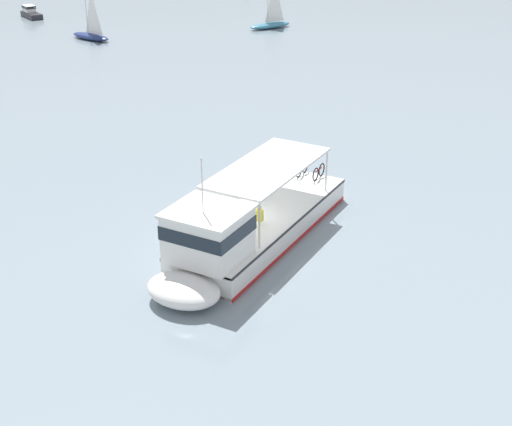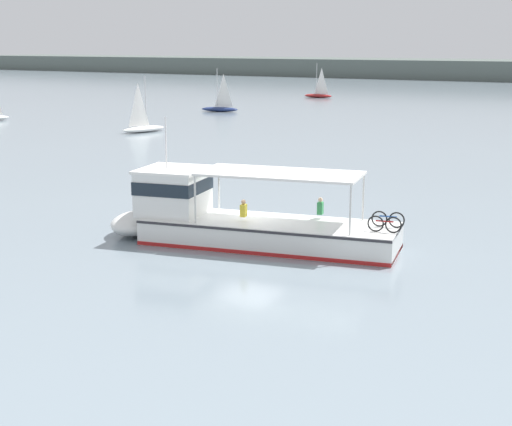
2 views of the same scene
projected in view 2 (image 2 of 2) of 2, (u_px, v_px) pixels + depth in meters
The scene contains 5 objects.
ground_plane at pixel (251, 240), 33.06m from camera, with size 400.00×400.00×0.00m, color gray.
ferry_main at pixel (233, 220), 32.34m from camera, with size 13.07×5.85×5.32m.
sailboat_horizon_west at pixel (318, 94), 120.26m from camera, with size 4.81×1.44×5.40m.
sailboat_far_right at pixel (220, 107), 95.52m from camera, with size 5.00×2.53×5.40m.
sailboat_outer_anchorage at pixel (143, 127), 73.32m from camera, with size 2.59×5.00×5.40m.
Camera 2 is at (16.83, -27.22, 8.39)m, focal length 53.06 mm.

